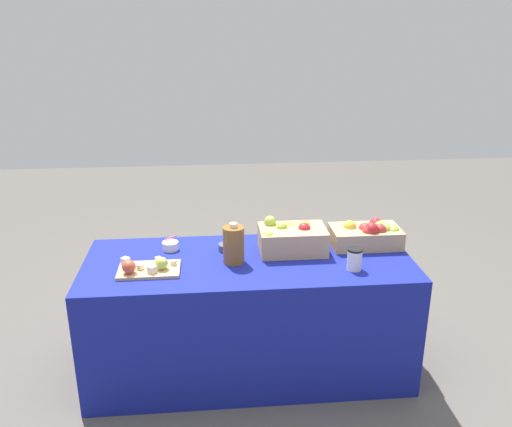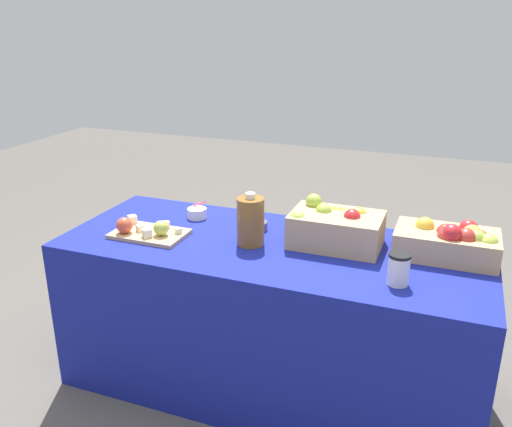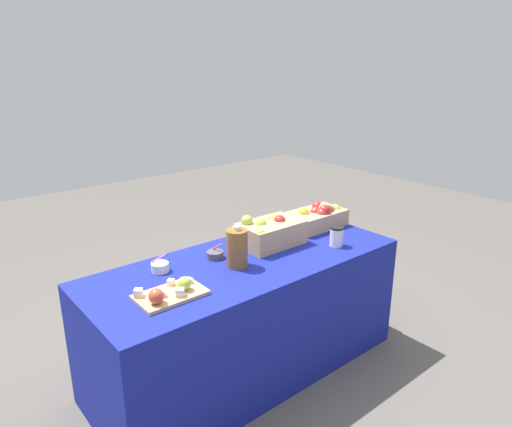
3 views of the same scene
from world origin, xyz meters
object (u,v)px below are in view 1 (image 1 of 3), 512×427
at_px(cider_jug, 234,245).
at_px(coffee_cup, 355,259).
at_px(apple_crate_left, 368,234).
at_px(sample_bowl_mid, 227,247).
at_px(apple_crate_middle, 292,238).
at_px(sample_bowl_near, 170,246).
at_px(cutting_board_front, 147,268).

height_order(cider_jug, coffee_cup, cider_jug).
xyz_separation_m(apple_crate_left, sample_bowl_mid, (-0.87, 0.00, -0.05)).
distance_m(apple_crate_middle, sample_bowl_mid, 0.40).
height_order(sample_bowl_mid, cider_jug, cider_jug).
bearing_deg(apple_crate_left, sample_bowl_near, 178.01).
height_order(apple_crate_middle, cider_jug, cider_jug).
relative_size(apple_crate_middle, cider_jug, 1.65).
relative_size(apple_crate_middle, sample_bowl_mid, 3.87).
bearing_deg(coffee_cup, sample_bowl_mid, 154.86).
height_order(apple_crate_left, cider_jug, cider_jug).
relative_size(apple_crate_left, cider_jug, 1.76).
xyz_separation_m(apple_crate_left, coffee_cup, (-0.17, -0.33, -0.01)).
distance_m(apple_crate_left, apple_crate_middle, 0.48).
distance_m(apple_crate_middle, coffee_cup, 0.42).
distance_m(sample_bowl_mid, coffee_cup, 0.77).
bearing_deg(apple_crate_middle, cutting_board_front, -165.72).
bearing_deg(cider_jug, apple_crate_left, 11.46).
bearing_deg(sample_bowl_near, apple_crate_left, -1.99).
bearing_deg(sample_bowl_mid, sample_bowl_near, 173.12).
height_order(apple_crate_left, sample_bowl_mid, apple_crate_left).
relative_size(apple_crate_left, cutting_board_front, 1.24).
height_order(apple_crate_left, coffee_cup, apple_crate_left).
distance_m(cutting_board_front, sample_bowl_mid, 0.52).
height_order(apple_crate_middle, sample_bowl_near, apple_crate_middle).
bearing_deg(sample_bowl_mid, cider_jug, -78.79).
xyz_separation_m(cutting_board_front, sample_bowl_mid, (0.45, 0.26, -0.00)).
bearing_deg(apple_crate_left, coffee_cup, -117.88).
bearing_deg(sample_bowl_near, coffee_cup, -19.55).
bearing_deg(coffee_cup, sample_bowl_near, 160.45).
height_order(apple_crate_middle, cutting_board_front, apple_crate_middle).
bearing_deg(cutting_board_front, apple_crate_middle, 14.28).
bearing_deg(cider_jug, sample_bowl_mid, 101.21).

